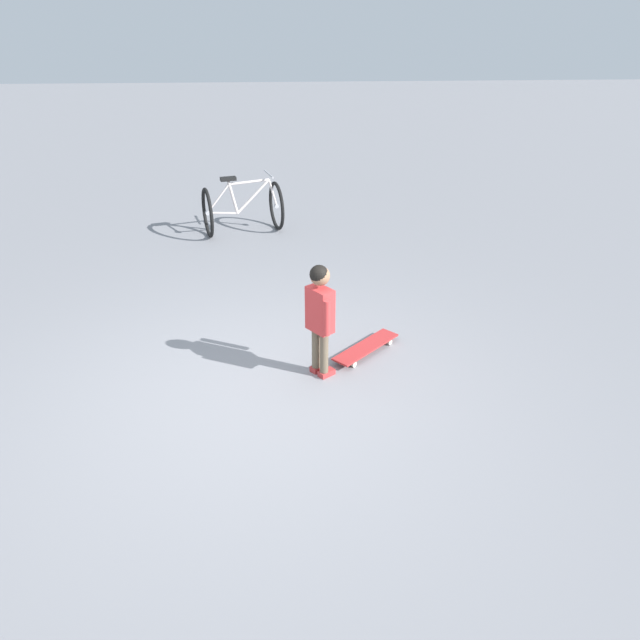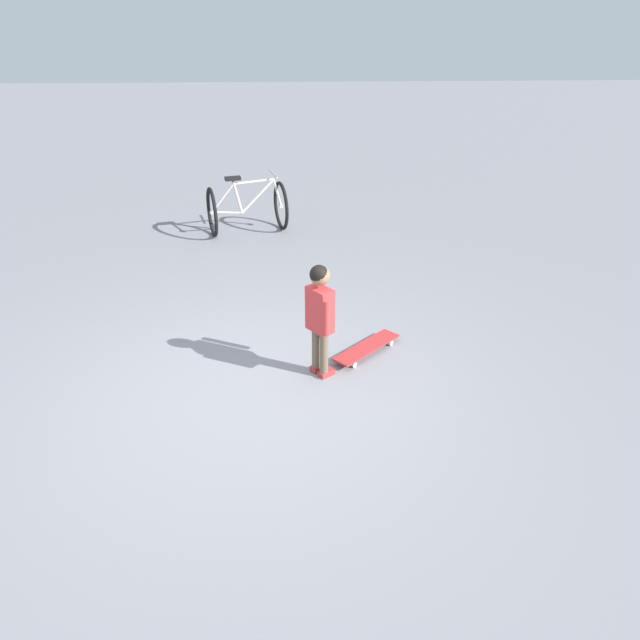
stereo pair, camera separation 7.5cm
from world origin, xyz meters
TOP-DOWN VIEW (x-y plane):
  - ground_plane at (0.00, 0.00)m, footprint 50.00×50.00m
  - child_person at (-0.35, 0.60)m, footprint 0.40×0.27m
  - skateboard at (-0.70, 1.06)m, footprint 0.69×0.70m
  - bicycle_near at (-4.30, -0.26)m, footprint 0.97×1.22m

SIDE VIEW (x-z plane):
  - ground_plane at x=0.00m, z-range 0.00..0.00m
  - skateboard at x=-0.70m, z-range 0.02..0.10m
  - bicycle_near at x=-4.30m, z-range -0.04..0.80m
  - child_person at x=-0.35m, z-range 0.13..1.19m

